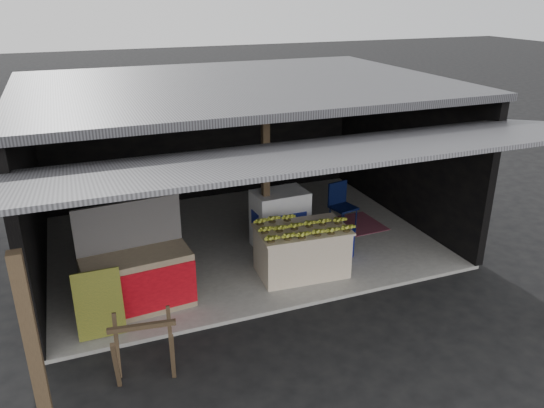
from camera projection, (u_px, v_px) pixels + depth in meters
name	position (u px, v px, depth m)	size (l,w,h in m)	color
ground	(292.00, 310.00, 7.94)	(80.00, 80.00, 0.00)	black
concrete_slab	(240.00, 240.00, 10.09)	(7.00, 5.00, 0.06)	gray
shophouse	(232.00, 130.00, 9.59)	(7.40, 7.29, 3.02)	black
banana_table	(302.00, 251.00, 8.73)	(1.54, 1.01, 0.82)	silver
banana_pile	(302.00, 224.00, 8.54)	(1.37, 0.82, 0.16)	yellow
white_crate	(280.00, 219.00, 9.62)	(0.99, 0.69, 1.06)	white
neighbor_stall	(138.00, 279.00, 7.73)	(1.60, 0.83, 1.59)	#998466
green_signboard	(99.00, 304.00, 7.12)	(0.63, 0.04, 0.94)	black
sawhorse	(144.00, 345.00, 6.36)	(0.80, 0.77, 0.79)	#4A3925
water_barrel	(345.00, 243.00, 9.37)	(0.33, 0.33, 0.48)	navy
plastic_chair	(340.00, 202.00, 10.36)	(0.52, 0.52, 0.94)	#0A1238
magenta_rug	(345.00, 226.00, 10.60)	(1.50, 1.00, 0.01)	maroon
picture_frames	(196.00, 117.00, 11.39)	(1.62, 0.04, 0.46)	black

